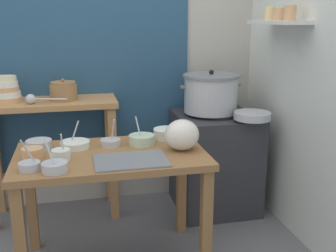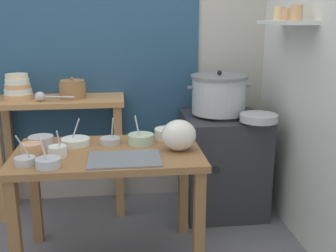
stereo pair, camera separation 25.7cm
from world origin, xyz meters
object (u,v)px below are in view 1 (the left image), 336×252
object	(u,v)px
back_shelf_table	(51,130)
prep_bowl_0	(142,139)
bowl_stack_enamel	(6,91)
prep_table	(112,171)
prep_bowl_8	(30,166)
plastic_bag	(182,135)
prep_bowl_4	(39,144)
prep_bowl_2	(61,155)
clay_pot	(64,91)
prep_bowl_3	(32,153)
serving_tray	(131,160)
prep_bowl_6	(55,167)
stove_block	(215,161)
ladle	(32,99)
prep_bowl_7	(166,133)
prep_bowl_5	(111,142)
wide_pan	(252,116)
steamer_pot	(211,93)
prep_bowl_1	(75,144)

from	to	relation	value
back_shelf_table	prep_bowl_0	distance (m)	0.85
back_shelf_table	bowl_stack_enamel	distance (m)	0.42
prep_table	prep_bowl_8	size ratio (longest dim) A/B	6.27
plastic_bag	prep_bowl_4	bearing A→B (deg)	166.32
prep_table	prep_bowl_2	size ratio (longest dim) A/B	6.74
clay_pot	prep_bowl_3	bearing A→B (deg)	-102.60
prep_bowl_3	serving_tray	bearing A→B (deg)	-16.77
back_shelf_table	prep_bowl_6	world-z (taller)	back_shelf_table
stove_block	clay_pot	xyz separation A→B (m)	(-1.12, 0.13, 0.58)
plastic_bag	ladle	bearing A→B (deg)	142.73
prep_bowl_0	prep_bowl_7	world-z (taller)	prep_bowl_0
prep_bowl_7	prep_bowl_5	bearing A→B (deg)	-167.29
ladle	wide_pan	bearing A→B (deg)	-11.10
prep_table	wide_pan	xyz separation A→B (m)	(1.04, 0.35, 0.20)
prep_table	steamer_pot	xyz separation A→B (m)	(0.82, 0.63, 0.32)
prep_bowl_0	prep_bowl_6	world-z (taller)	prep_bowl_0
back_shelf_table	steamer_pot	bearing A→B (deg)	-5.29
bowl_stack_enamel	prep_bowl_8	world-z (taller)	bowl_stack_enamel
prep_bowl_0	prep_bowl_7	bearing A→B (deg)	29.74
stove_block	plastic_bag	distance (m)	0.89
bowl_stack_enamel	prep_bowl_4	world-z (taller)	bowl_stack_enamel
prep_bowl_2	ladle	bearing A→B (deg)	105.41
stove_block	plastic_bag	bearing A→B (deg)	-124.24
prep_bowl_6	prep_bowl_2	bearing A→B (deg)	80.35
ladle	prep_bowl_3	world-z (taller)	ladle
prep_bowl_2	prep_bowl_8	size ratio (longest dim) A/B	0.93
prep_bowl_2	prep_bowl_6	distance (m)	0.17
clay_pot	prep_bowl_7	distance (m)	0.86
prep_bowl_2	prep_bowl_7	xyz separation A→B (m)	(0.66, 0.30, -0.00)
wide_pan	prep_bowl_5	distance (m)	1.05
plastic_bag	wide_pan	size ratio (longest dim) A/B	0.78
serving_tray	prep_bowl_7	world-z (taller)	prep_bowl_7
prep_table	stove_block	xyz separation A→B (m)	(0.86, 0.61, -0.23)
clay_pot	prep_bowl_4	xyz separation A→B (m)	(-0.15, -0.57, -0.22)
ladle	bowl_stack_enamel	bearing A→B (deg)	150.97
plastic_bag	prep_bowl_0	distance (m)	0.27
prep_bowl_4	steamer_pot	bearing A→B (deg)	20.67
stove_block	serving_tray	size ratio (longest dim) A/B	1.95
back_shelf_table	bowl_stack_enamel	xyz separation A→B (m)	(-0.29, 0.01, 0.30)
stove_block	prep_bowl_1	world-z (taller)	prep_bowl_1
prep_table	bowl_stack_enamel	bearing A→B (deg)	131.52
prep_bowl_0	prep_bowl_4	bearing A→B (deg)	175.54
prep_bowl_0	prep_bowl_3	xyz separation A→B (m)	(-0.64, -0.13, 0.00)
prep_bowl_3	stove_block	bearing A→B (deg)	25.62
stove_block	prep_bowl_0	size ratio (longest dim) A/B	4.35
prep_bowl_0	prep_table	bearing A→B (deg)	-149.91
prep_bowl_3	prep_bowl_4	world-z (taller)	prep_bowl_3
prep_bowl_6	prep_bowl_7	world-z (taller)	prep_bowl_6
serving_tray	prep_bowl_6	xyz separation A→B (m)	(-0.40, -0.07, 0.02)
stove_block	prep_bowl_6	size ratio (longest dim) A/B	4.67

